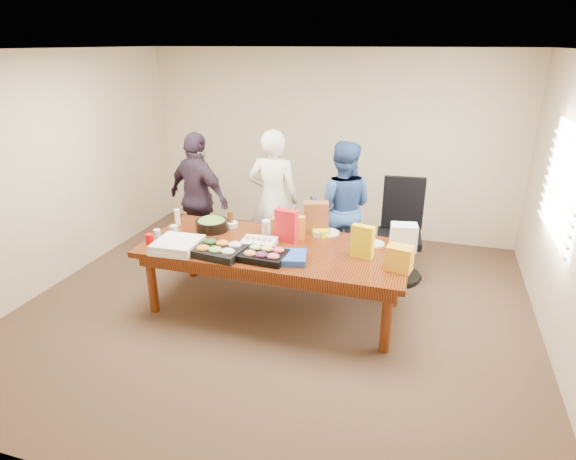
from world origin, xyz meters
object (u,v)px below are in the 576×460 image
(conference_table, at_px, (275,278))
(sheet_cake, at_px, (259,242))
(person_right, at_px, (341,208))
(office_chair, at_px, (399,234))
(person_center, at_px, (273,200))
(salad_bowl, at_px, (212,225))

(conference_table, height_order, sheet_cake, sheet_cake)
(person_right, distance_m, sheet_cake, 1.37)
(office_chair, relative_size, person_center, 0.67)
(conference_table, height_order, office_chair, office_chair)
(office_chair, height_order, sheet_cake, office_chair)
(office_chair, relative_size, salad_bowl, 3.25)
(conference_table, relative_size, salad_bowl, 7.62)
(person_right, xyz_separation_m, sheet_cake, (-0.65, -1.21, -0.06))
(office_chair, xyz_separation_m, salad_bowl, (-2.05, -0.89, 0.21))
(person_right, relative_size, sheet_cake, 4.70)
(person_right, bearing_deg, person_center, 0.21)
(office_chair, distance_m, person_right, 0.77)
(office_chair, relative_size, person_right, 0.71)
(person_right, bearing_deg, office_chair, 168.60)
(sheet_cake, xyz_separation_m, salad_bowl, (-0.67, 0.25, 0.03))
(person_right, bearing_deg, salad_bowl, 29.67)
(person_center, relative_size, sheet_cake, 5.01)
(office_chair, height_order, person_right, person_right)
(salad_bowl, bearing_deg, office_chair, 23.44)
(person_right, height_order, salad_bowl, person_right)
(conference_table, bearing_deg, office_chair, 42.59)
(conference_table, relative_size, person_center, 1.57)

